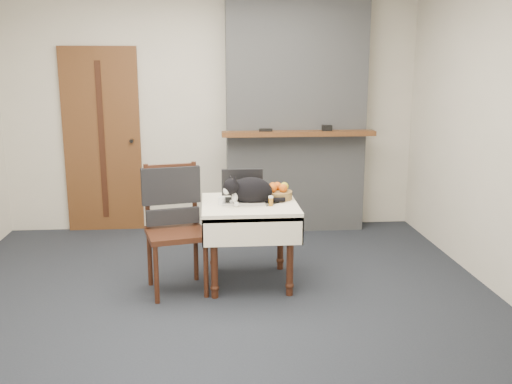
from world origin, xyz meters
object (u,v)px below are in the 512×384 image
(door, at_px, (102,141))
(chair, at_px, (173,210))
(cream_jar, at_px, (222,201))
(side_table, at_px, (249,216))
(pill_bottle, at_px, (271,201))
(laptop, at_px, (243,193))
(fruit_basket, at_px, (278,193))
(cat, at_px, (251,191))

(door, relative_size, chair, 1.94)
(cream_jar, bearing_deg, side_table, 12.62)
(door, relative_size, pill_bottle, 24.37)
(laptop, distance_m, cream_jar, 0.22)
(side_table, xyz_separation_m, fruit_basket, (0.25, 0.11, 0.17))
(door, relative_size, cream_jar, 31.47)
(side_table, relative_size, cream_jar, 12.27)
(door, distance_m, cream_jar, 2.19)
(door, bearing_deg, cat, -49.78)
(fruit_basket, bearing_deg, side_table, -156.45)
(cat, xyz_separation_m, chair, (-0.64, -0.00, -0.15))
(cat, bearing_deg, pill_bottle, -55.29)
(fruit_basket, bearing_deg, laptop, -172.87)
(chair, bearing_deg, fruit_basket, -3.49)
(door, relative_size, laptop, 5.69)
(door, bearing_deg, pill_bottle, -48.50)
(cat, distance_m, cream_jar, 0.26)
(door, height_order, fruit_basket, door)
(door, distance_m, chair, 1.99)
(cat, distance_m, fruit_basket, 0.28)
(laptop, xyz_separation_m, cream_jar, (-0.18, -0.12, -0.03))
(door, bearing_deg, cream_jar, -55.01)
(cat, bearing_deg, side_table, 88.98)
(pill_bottle, bearing_deg, fruit_basket, 69.78)
(side_table, xyz_separation_m, chair, (-0.62, -0.03, 0.07))
(door, relative_size, fruit_basket, 8.28)
(door, height_order, laptop, door)
(pill_bottle, bearing_deg, chair, 173.29)
(laptop, relative_size, fruit_basket, 1.45)
(fruit_basket, bearing_deg, cat, -149.13)
(side_table, distance_m, cream_jar, 0.28)
(door, xyz_separation_m, fruit_basket, (1.73, -1.62, -0.24))
(door, xyz_separation_m, side_table, (1.48, -1.73, -0.41))
(side_table, xyz_separation_m, cream_jar, (-0.23, -0.05, 0.14))
(side_table, height_order, cat, cat)
(side_table, height_order, laptop, laptop)
(cream_jar, height_order, chair, chair)
(laptop, height_order, pill_bottle, laptop)
(cat, height_order, chair, chair)
(fruit_basket, relative_size, chair, 0.23)
(cat, relative_size, cream_jar, 8.35)
(pill_bottle, relative_size, fruit_basket, 0.34)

